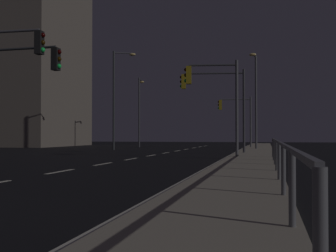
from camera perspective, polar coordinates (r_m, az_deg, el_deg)
ground_plane at (r=23.29m, az=-4.56°, el=-4.35°), size 112.00×112.00×0.00m
sidewalk_right at (r=22.21m, az=11.05°, el=-4.30°), size 2.45×77.00×0.14m
lane_markings_center at (r=26.64m, az=-2.28°, el=-3.94°), size 0.14×50.00×0.01m
lane_edge_line at (r=27.29m, az=8.31°, el=-3.87°), size 0.14×53.00×0.01m
traffic_light_near_right at (r=41.57m, az=9.02°, el=1.88°), size 3.19×0.63×4.81m
traffic_light_overhead_east at (r=28.28m, az=6.40°, el=4.30°), size 4.22×0.84×5.44m
traffic_light_near_left at (r=19.74m, az=-19.89°, el=5.94°), size 4.14×0.35×5.24m
traffic_light_far_right at (r=22.98m, az=6.13°, el=4.84°), size 2.86×0.62×5.12m
street_lamp_far_end at (r=36.41m, az=11.58°, el=4.40°), size 0.57×2.21×7.81m
street_lamp_mid_block at (r=36.97m, az=-6.83°, el=4.58°), size 1.85×0.86×8.47m
street_lamp_corner at (r=45.42m, az=-3.80°, el=2.75°), size 0.62×1.97×7.33m
barrier_fence at (r=12.73m, az=14.41°, el=-3.00°), size 0.09×20.20×0.98m
building_distant at (r=55.03m, az=-20.42°, el=10.10°), size 15.73×12.81×23.99m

